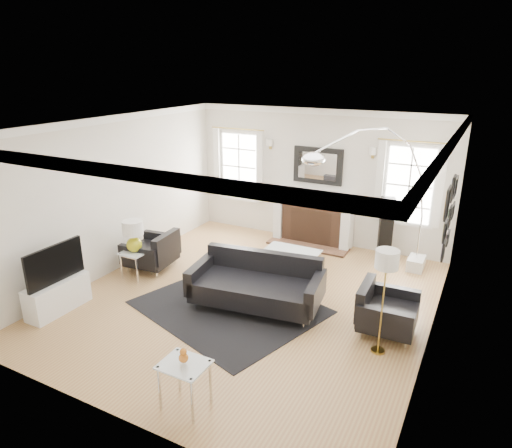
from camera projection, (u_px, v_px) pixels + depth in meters
The scene contains 25 objects.
floor at pixel (250, 299), 7.45m from camera, with size 6.00×6.00×0.00m, color #A56F45.
back_wall at pixel (318, 177), 9.50m from camera, with size 5.50×0.04×2.80m, color beige.
front_wall at pixel (105, 303), 4.48m from camera, with size 5.50×0.04×2.80m, color beige.
left_wall at pixel (115, 195), 8.19m from camera, with size 0.04×6.00×2.80m, color beige.
right_wall at pixel (440, 249), 5.78m from camera, with size 0.04×6.00×2.80m, color beige.
ceiling at pixel (249, 125), 6.53m from camera, with size 5.50×6.00×0.02m, color white.
crown_molding at pixel (249, 129), 6.55m from camera, with size 5.50×6.00×0.12m, color white.
fireplace at pixel (313, 219), 9.60m from camera, with size 1.70×0.69×1.11m.
mantel_mirror at pixel (318, 166), 9.38m from camera, with size 1.05×0.07×0.75m.
window_left at pixel (240, 166), 10.24m from camera, with size 1.24×0.15×1.62m.
window_right at pixel (409, 185), 8.62m from camera, with size 1.24×0.15×1.62m.
gallery_wall at pixel (450, 211), 6.84m from camera, with size 0.04×1.73×1.29m.
tv_unit at pixel (57, 291), 6.99m from camera, with size 0.35×1.00×1.09m.
area_rug at pixel (229, 307), 7.19m from camera, with size 2.60×2.17×0.01m, color black.
sofa at pixel (257, 285), 7.13m from camera, with size 2.14×1.20×0.66m.
armchair_left at pixel (154, 252), 8.45m from camera, with size 0.88×0.96×0.60m.
armchair_right at pixel (384, 311), 6.43m from camera, with size 0.81×0.90×0.58m.
coffee_table at pixel (287, 256), 8.08m from camera, with size 0.99×0.99×0.44m.
side_table_left at pixel (135, 257), 8.11m from camera, with size 0.44×0.44×0.49m.
nesting_table at pixel (184, 373), 4.96m from camera, with size 0.51×0.43×0.56m.
gourd_lamp at pixel (133, 234), 7.96m from camera, with size 0.36×0.36×0.58m.
orange_vase at pixel (183, 356), 4.89m from camera, with size 0.11×0.11×0.17m.
arc_floor_lamp at pixel (370, 196), 7.82m from camera, with size 1.94×1.79×2.74m.
stick_floor_lamp at pixel (387, 265), 5.66m from camera, with size 0.30×0.30×1.46m.
speaker_tower at pixel (386, 229), 8.78m from camera, with size 0.25×0.25×1.24m, color black.
Camera 1 is at (3.16, -5.83, 3.61)m, focal length 32.00 mm.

